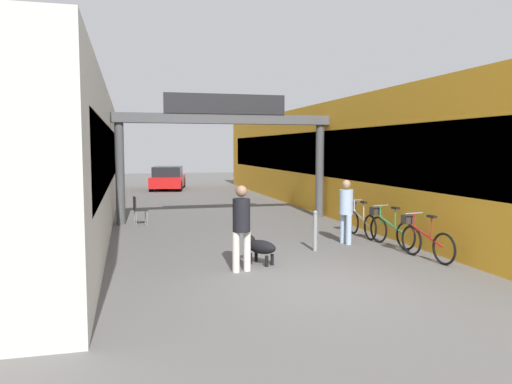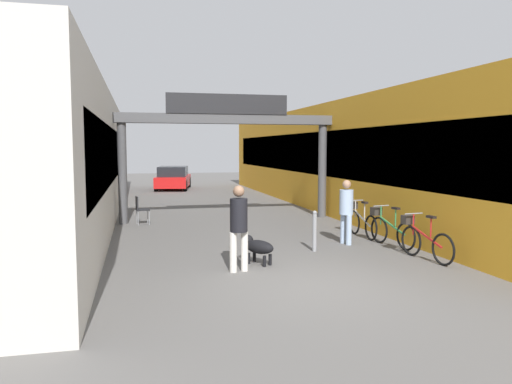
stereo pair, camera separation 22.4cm
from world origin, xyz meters
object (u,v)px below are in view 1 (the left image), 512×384
bollard_post_metal (315,230)px  cafe_chair_black_nearer (138,208)px  bicycle_red_nearest (424,239)px  bicycle_green_second (389,228)px  pedestrian_companion (346,208)px  dog_on_leash (259,246)px  parked_car_red (168,178)px  bicycle_silver_third (360,220)px  pedestrian_with_dog (241,223)px

bollard_post_metal → cafe_chair_black_nearer: bollard_post_metal is taller
bicycle_red_nearest → bicycle_green_second: bearing=89.2°
bollard_post_metal → cafe_chair_black_nearer: bearing=127.6°
pedestrian_companion → bicycle_red_nearest: pedestrian_companion is taller
bicycle_green_second → bollard_post_metal: bicycle_green_second is taller
dog_on_leash → bollard_post_metal: bearing=30.3°
cafe_chair_black_nearer → bollard_post_metal: bearing=-52.4°
parked_car_red → dog_on_leash: bearing=-88.9°
pedestrian_companion → bicycle_silver_third: size_ratio=0.95×
bicycle_red_nearest → cafe_chair_black_nearer: size_ratio=1.89×
bollard_post_metal → bicycle_silver_third: bearing=39.3°
bicycle_green_second → pedestrian_companion: bearing=154.4°
bicycle_silver_third → bollard_post_metal: bearing=-140.7°
bicycle_red_nearest → cafe_chair_black_nearer: bicycle_red_nearest is taller
bicycle_green_second → cafe_chair_black_nearer: (-5.93, 4.91, 0.10)m
pedestrian_with_dog → bicycle_red_nearest: 4.12m
bicycle_silver_third → bollard_post_metal: (-1.88, -1.54, 0.05)m
pedestrian_with_dog → pedestrian_companion: (3.16, 2.11, -0.05)m
bicycle_silver_third → dog_on_leash: bearing=-144.6°
bicycle_green_second → bollard_post_metal: 2.02m
cafe_chair_black_nearer → pedestrian_companion: bearing=-41.8°
bicycle_red_nearest → bicycle_green_second: size_ratio=1.00×
dog_on_leash → bicycle_silver_third: (3.49, 2.48, 0.07)m
bicycle_silver_third → parked_car_red: bearing=102.8°
bicycle_green_second → parked_car_red: bearing=102.3°
bollard_post_metal → cafe_chair_black_nearer: size_ratio=1.07×
bicycle_silver_third → bollard_post_metal: size_ratio=1.77×
bicycle_silver_third → bollard_post_metal: 2.43m
bicycle_green_second → dog_on_leash: bearing=-162.7°
pedestrian_companion → bicycle_green_second: (0.94, -0.45, -0.48)m
pedestrian_with_dog → dog_on_leash: bearing=47.5°
pedestrian_companion → dog_on_leash: 3.15m
pedestrian_companion → bicycle_red_nearest: (0.92, -1.99, -0.48)m
bicycle_silver_third → bicycle_green_second: bearing=-84.8°
bicycle_red_nearest → bicycle_silver_third: (-0.10, 2.89, 0.00)m
bicycle_green_second → cafe_chair_black_nearer: bearing=140.4°
parked_car_red → pedestrian_companion: bearing=-80.3°
pedestrian_with_dog → bicycle_silver_third: pedestrian_with_dog is taller
bicycle_red_nearest → bicycle_silver_third: bearing=92.1°
dog_on_leash → cafe_chair_black_nearer: 6.47m
dog_on_leash → cafe_chair_black_nearer: (-2.32, 6.04, 0.17)m
pedestrian_with_dog → cafe_chair_black_nearer: bearing=105.6°
pedestrian_companion → dog_on_leash: size_ratio=2.02×
pedestrian_with_dog → cafe_chair_black_nearer: 6.84m
pedestrian_companion → bicycle_green_second: 1.15m
pedestrian_companion → parked_car_red: bearing=99.7°
dog_on_leash → bicycle_green_second: bicycle_green_second is taller
bicycle_silver_third → pedestrian_with_dog: bearing=-142.8°
pedestrian_with_dog → bicycle_silver_third: bearing=37.2°
bicycle_red_nearest → bicycle_silver_third: size_ratio=1.00×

